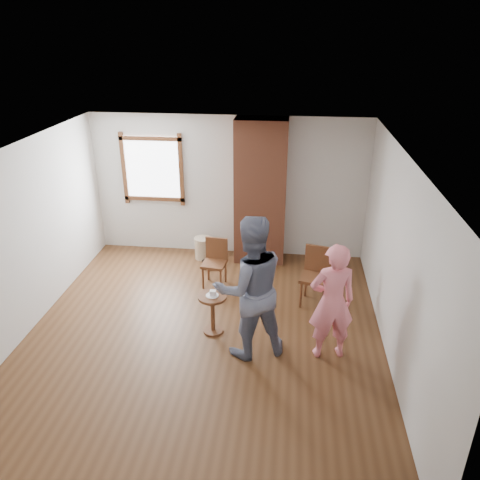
# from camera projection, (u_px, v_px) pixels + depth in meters

# --- Properties ---
(ground) EXTENTS (5.50, 5.50, 0.00)m
(ground) POSITION_uv_depth(u_px,v_px,m) (204.00, 336.00, 6.62)
(ground) COLOR brown
(ground) RESTS_ON ground
(room_shell) EXTENTS (5.04, 5.52, 2.62)m
(room_shell) POSITION_uv_depth(u_px,v_px,m) (203.00, 201.00, 6.41)
(room_shell) COLOR silver
(room_shell) RESTS_ON ground
(brick_chimney) EXTENTS (0.90, 0.50, 2.60)m
(brick_chimney) POSITION_uv_depth(u_px,v_px,m) (260.00, 193.00, 8.26)
(brick_chimney) COLOR #A15639
(brick_chimney) RESTS_ON ground
(stoneware_crock) EXTENTS (0.36, 0.36, 0.41)m
(stoneware_crock) POSITION_uv_depth(u_px,v_px,m) (203.00, 248.00, 8.74)
(stoneware_crock) COLOR tan
(stoneware_crock) RESTS_ON ground
(dark_pot) EXTENTS (0.16, 0.16, 0.15)m
(dark_pot) POSITION_uv_depth(u_px,v_px,m) (206.00, 264.00, 8.42)
(dark_pot) COLOR black
(dark_pot) RESTS_ON ground
(dining_chair_left) EXTENTS (0.42, 0.42, 0.80)m
(dining_chair_left) POSITION_uv_depth(u_px,v_px,m) (215.00, 259.00, 7.78)
(dining_chair_left) COLOR brown
(dining_chair_left) RESTS_ON ground
(dining_chair_right) EXTENTS (0.51, 0.51, 0.92)m
(dining_chair_right) POSITION_uv_depth(u_px,v_px,m) (316.00, 273.00, 7.23)
(dining_chair_right) COLOR brown
(dining_chair_right) RESTS_ON ground
(side_table) EXTENTS (0.40, 0.40, 0.60)m
(side_table) POSITION_uv_depth(u_px,v_px,m) (213.00, 308.00, 6.54)
(side_table) COLOR brown
(side_table) RESTS_ON ground
(cake_plate) EXTENTS (0.18, 0.18, 0.01)m
(cake_plate) POSITION_uv_depth(u_px,v_px,m) (212.00, 295.00, 6.46)
(cake_plate) COLOR white
(cake_plate) RESTS_ON side_table
(cake_slice) EXTENTS (0.08, 0.07, 0.06)m
(cake_slice) POSITION_uv_depth(u_px,v_px,m) (213.00, 293.00, 6.44)
(cake_slice) COLOR silver
(cake_slice) RESTS_ON cake_plate
(man) EXTENTS (1.16, 1.04, 1.95)m
(man) POSITION_uv_depth(u_px,v_px,m) (250.00, 288.00, 5.91)
(man) COLOR #161B3C
(man) RESTS_ON ground
(person_pink) EXTENTS (0.66, 0.50, 1.62)m
(person_pink) POSITION_uv_depth(u_px,v_px,m) (332.00, 302.00, 5.91)
(person_pink) COLOR pink
(person_pink) RESTS_ON ground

